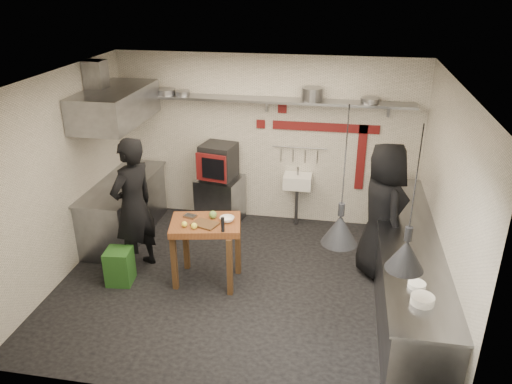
% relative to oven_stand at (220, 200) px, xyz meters
% --- Properties ---
extents(floor, '(5.00, 5.00, 0.00)m').
position_rel_oven_stand_xyz_m(floor, '(0.74, -1.79, -0.40)').
color(floor, black).
rests_on(floor, ground).
extents(ceiling, '(5.00, 5.00, 0.00)m').
position_rel_oven_stand_xyz_m(ceiling, '(0.74, -1.79, 2.40)').
color(ceiling, beige).
rests_on(ceiling, floor).
extents(wall_back, '(5.00, 0.04, 2.80)m').
position_rel_oven_stand_xyz_m(wall_back, '(0.74, 0.31, 1.00)').
color(wall_back, silver).
rests_on(wall_back, floor).
extents(wall_front, '(5.00, 0.04, 2.80)m').
position_rel_oven_stand_xyz_m(wall_front, '(0.74, -3.89, 1.00)').
color(wall_front, silver).
rests_on(wall_front, floor).
extents(wall_left, '(0.04, 4.20, 2.80)m').
position_rel_oven_stand_xyz_m(wall_left, '(-1.76, -1.79, 1.00)').
color(wall_left, silver).
rests_on(wall_left, floor).
extents(wall_right, '(0.04, 4.20, 2.80)m').
position_rel_oven_stand_xyz_m(wall_right, '(3.24, -1.79, 1.00)').
color(wall_right, silver).
rests_on(wall_right, floor).
extents(red_band_horiz, '(1.70, 0.02, 0.14)m').
position_rel_oven_stand_xyz_m(red_band_horiz, '(1.69, 0.29, 1.28)').
color(red_band_horiz, maroon).
rests_on(red_band_horiz, wall_back).
extents(red_band_vert, '(0.14, 0.02, 1.10)m').
position_rel_oven_stand_xyz_m(red_band_vert, '(2.29, 0.29, 0.80)').
color(red_band_vert, maroon).
rests_on(red_band_vert, wall_back).
extents(red_tile_a, '(0.14, 0.02, 0.14)m').
position_rel_oven_stand_xyz_m(red_tile_a, '(0.99, 0.29, 1.55)').
color(red_tile_a, maroon).
rests_on(red_tile_a, wall_back).
extents(red_tile_b, '(0.14, 0.02, 0.14)m').
position_rel_oven_stand_xyz_m(red_tile_b, '(0.64, 0.29, 1.28)').
color(red_tile_b, maroon).
rests_on(red_tile_b, wall_back).
extents(back_shelf, '(4.60, 0.34, 0.04)m').
position_rel_oven_stand_xyz_m(back_shelf, '(0.74, 0.13, 1.72)').
color(back_shelf, slate).
rests_on(back_shelf, wall_back).
extents(shelf_bracket_left, '(0.04, 0.06, 0.24)m').
position_rel_oven_stand_xyz_m(shelf_bracket_left, '(-1.16, 0.28, 1.62)').
color(shelf_bracket_left, slate).
rests_on(shelf_bracket_left, wall_back).
extents(shelf_bracket_mid, '(0.04, 0.06, 0.24)m').
position_rel_oven_stand_xyz_m(shelf_bracket_mid, '(0.74, 0.28, 1.62)').
color(shelf_bracket_mid, slate).
rests_on(shelf_bracket_mid, wall_back).
extents(shelf_bracket_right, '(0.04, 0.06, 0.24)m').
position_rel_oven_stand_xyz_m(shelf_bracket_right, '(2.64, 0.28, 1.62)').
color(shelf_bracket_right, slate).
rests_on(shelf_bracket_right, wall_back).
extents(pan_far_left, '(0.38, 0.38, 0.09)m').
position_rel_oven_stand_xyz_m(pan_far_left, '(-0.89, 0.13, 1.79)').
color(pan_far_left, slate).
rests_on(pan_far_left, back_shelf).
extents(pan_mid_left, '(0.29, 0.29, 0.07)m').
position_rel_oven_stand_xyz_m(pan_mid_left, '(-0.60, 0.13, 1.78)').
color(pan_mid_left, slate).
rests_on(pan_mid_left, back_shelf).
extents(stock_pot, '(0.43, 0.43, 0.20)m').
position_rel_oven_stand_xyz_m(stock_pot, '(1.47, 0.13, 1.84)').
color(stock_pot, slate).
rests_on(stock_pot, back_shelf).
extents(pan_right, '(0.33, 0.33, 0.08)m').
position_rel_oven_stand_xyz_m(pan_right, '(2.34, 0.13, 1.78)').
color(pan_right, slate).
rests_on(pan_right, back_shelf).
extents(oven_stand, '(0.79, 0.75, 0.80)m').
position_rel_oven_stand_xyz_m(oven_stand, '(0.00, 0.00, 0.00)').
color(oven_stand, slate).
rests_on(oven_stand, floor).
extents(combi_oven, '(0.61, 0.58, 0.58)m').
position_rel_oven_stand_xyz_m(combi_oven, '(-0.01, 0.03, 0.69)').
color(combi_oven, black).
rests_on(combi_oven, oven_stand).
extents(oven_door, '(0.52, 0.13, 0.46)m').
position_rel_oven_stand_xyz_m(oven_door, '(-0.05, -0.31, 0.69)').
color(oven_door, maroon).
rests_on(oven_door, combi_oven).
extents(oven_glass, '(0.38, 0.09, 0.34)m').
position_rel_oven_stand_xyz_m(oven_glass, '(-0.02, -0.34, 0.69)').
color(oven_glass, black).
rests_on(oven_glass, oven_door).
extents(hand_sink, '(0.46, 0.34, 0.22)m').
position_rel_oven_stand_xyz_m(hand_sink, '(1.29, 0.13, 0.38)').
color(hand_sink, white).
rests_on(hand_sink, wall_back).
extents(sink_tap, '(0.03, 0.03, 0.14)m').
position_rel_oven_stand_xyz_m(sink_tap, '(1.29, 0.13, 0.56)').
color(sink_tap, slate).
rests_on(sink_tap, hand_sink).
extents(sink_drain, '(0.06, 0.06, 0.66)m').
position_rel_oven_stand_xyz_m(sink_drain, '(1.29, 0.09, -0.06)').
color(sink_drain, slate).
rests_on(sink_drain, floor).
extents(utensil_rail, '(0.90, 0.02, 0.02)m').
position_rel_oven_stand_xyz_m(utensil_rail, '(1.29, 0.27, 0.92)').
color(utensil_rail, slate).
rests_on(utensil_rail, wall_back).
extents(counter_right, '(0.70, 3.80, 0.90)m').
position_rel_oven_stand_xyz_m(counter_right, '(2.89, -1.79, 0.05)').
color(counter_right, slate).
rests_on(counter_right, floor).
extents(counter_right_top, '(0.76, 3.90, 0.03)m').
position_rel_oven_stand_xyz_m(counter_right_top, '(2.89, -1.79, 0.52)').
color(counter_right_top, slate).
rests_on(counter_right_top, counter_right).
extents(plate_stack, '(0.27, 0.27, 0.09)m').
position_rel_oven_stand_xyz_m(plate_stack, '(2.86, -3.17, 0.57)').
color(plate_stack, white).
rests_on(plate_stack, counter_right_top).
extents(small_bowl_right, '(0.21, 0.21, 0.05)m').
position_rel_oven_stand_xyz_m(small_bowl_right, '(2.84, -2.89, 0.56)').
color(small_bowl_right, white).
rests_on(small_bowl_right, counter_right_top).
extents(counter_left, '(0.70, 1.90, 0.90)m').
position_rel_oven_stand_xyz_m(counter_left, '(-1.41, -0.74, 0.05)').
color(counter_left, slate).
rests_on(counter_left, floor).
extents(counter_left_top, '(0.76, 2.00, 0.03)m').
position_rel_oven_stand_xyz_m(counter_left_top, '(-1.41, -0.74, 0.52)').
color(counter_left_top, slate).
rests_on(counter_left_top, counter_left).
extents(extractor_hood, '(0.78, 1.60, 0.50)m').
position_rel_oven_stand_xyz_m(extractor_hood, '(-1.36, -0.74, 1.75)').
color(extractor_hood, slate).
rests_on(extractor_hood, ceiling).
extents(hood_duct, '(0.28, 0.28, 0.50)m').
position_rel_oven_stand_xyz_m(hood_duct, '(-1.61, -0.74, 2.15)').
color(hood_duct, slate).
rests_on(hood_duct, ceiling).
extents(green_bin, '(0.38, 0.38, 0.50)m').
position_rel_oven_stand_xyz_m(green_bin, '(-0.92, -2.06, -0.15)').
color(green_bin, '#24571F').
rests_on(green_bin, floor).
extents(prep_table, '(1.03, 0.81, 0.92)m').
position_rel_oven_stand_xyz_m(prep_table, '(0.26, -1.81, 0.06)').
color(prep_table, brown).
rests_on(prep_table, floor).
extents(cutting_board, '(0.38, 0.32, 0.02)m').
position_rel_oven_stand_xyz_m(cutting_board, '(0.28, -1.90, 0.53)').
color(cutting_board, '#52361E').
rests_on(cutting_board, prep_table).
extents(pepper_mill, '(0.05, 0.05, 0.20)m').
position_rel_oven_stand_xyz_m(pepper_mill, '(0.55, -2.04, 0.62)').
color(pepper_mill, black).
rests_on(pepper_mill, prep_table).
extents(lemon_a, '(0.09, 0.09, 0.08)m').
position_rel_oven_stand_xyz_m(lemon_a, '(0.03, -2.00, 0.56)').
color(lemon_a, '#FFF345').
rests_on(lemon_a, prep_table).
extents(lemon_b, '(0.10, 0.10, 0.08)m').
position_rel_oven_stand_xyz_m(lemon_b, '(0.17, -2.02, 0.56)').
color(lemon_b, '#FFF345').
rests_on(lemon_b, prep_table).
extents(veg_ball, '(0.13, 0.13, 0.11)m').
position_rel_oven_stand_xyz_m(veg_ball, '(0.33, -1.69, 0.57)').
color(veg_ball, '#67933F').
rests_on(veg_ball, prep_table).
extents(steel_tray, '(0.19, 0.15, 0.03)m').
position_rel_oven_stand_xyz_m(steel_tray, '(0.02, -1.72, 0.54)').
color(steel_tray, slate).
rests_on(steel_tray, prep_table).
extents(bowl, '(0.25, 0.25, 0.06)m').
position_rel_oven_stand_xyz_m(bowl, '(0.54, -1.75, 0.55)').
color(bowl, white).
rests_on(bowl, prep_table).
extents(heat_lamp_near, '(0.40, 0.40, 1.52)m').
position_rel_oven_stand_xyz_m(heat_lamp_near, '(2.01, -2.71, 1.64)').
color(heat_lamp_near, black).
rests_on(heat_lamp_near, ceiling).
extents(heat_lamp_far, '(0.41, 0.41, 1.42)m').
position_rel_oven_stand_xyz_m(heat_lamp_far, '(2.63, -3.28, 1.69)').
color(heat_lamp_far, black).
rests_on(heat_lamp_far, ceiling).
extents(chef_left, '(0.72, 0.85, 1.98)m').
position_rel_oven_stand_xyz_m(chef_left, '(-0.81, -1.67, 0.59)').
color(chef_left, black).
rests_on(chef_left, floor).
extents(chef_right, '(0.89, 1.10, 1.94)m').
position_rel_oven_stand_xyz_m(chef_right, '(2.59, -1.18, 0.57)').
color(chef_right, black).
rests_on(chef_right, floor).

